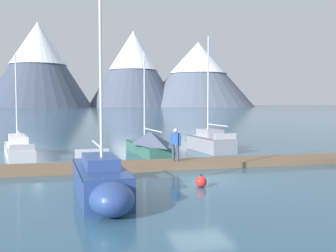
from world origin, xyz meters
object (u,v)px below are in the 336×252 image
at_px(mooring_buoy_channel_marker, 201,182).
at_px(sailboat_nearest_berth, 18,148).
at_px(sailboat_second_berth, 102,181).
at_px(sailboat_mid_dock_port, 147,143).
at_px(sailboat_mid_dock_starboard, 207,141).
at_px(person_on_dock, 176,143).

bearing_deg(mooring_buoy_channel_marker, sailboat_nearest_berth, 126.40).
relative_size(sailboat_nearest_berth, mooring_buoy_channel_marker, 14.07).
distance_m(sailboat_second_berth, sailboat_mid_dock_port, 12.20).
xyz_separation_m(sailboat_mid_dock_starboard, mooring_buoy_channel_marker, (-4.12, -11.49, -0.40)).
bearing_deg(sailboat_mid_dock_port, mooring_buoy_channel_marker, -88.59).
bearing_deg(sailboat_second_berth, mooring_buoy_channel_marker, 15.65).
bearing_deg(person_on_dock, sailboat_nearest_berth, 143.92).
height_order(sailboat_second_berth, person_on_dock, sailboat_second_berth).
bearing_deg(sailboat_nearest_berth, sailboat_second_berth, -70.70).
distance_m(sailboat_second_berth, sailboat_mid_dock_starboard, 14.96).
relative_size(sailboat_nearest_berth, sailboat_mid_dock_starboard, 0.94).
xyz_separation_m(sailboat_second_berth, sailboat_mid_dock_starboard, (8.06, 12.60, -0.04)).
xyz_separation_m(sailboat_second_berth, mooring_buoy_channel_marker, (3.95, 1.11, -0.43)).
height_order(sailboat_mid_dock_port, person_on_dock, sailboat_mid_dock_port).
xyz_separation_m(sailboat_nearest_berth, mooring_buoy_channel_marker, (8.26, -11.20, -0.29)).
xyz_separation_m(sailboat_second_berth, sailboat_mid_dock_port, (3.69, 11.63, 0.04)).
bearing_deg(sailboat_mid_dock_starboard, person_on_dock, -121.03).
bearing_deg(mooring_buoy_channel_marker, person_on_dock, 87.45).
bearing_deg(sailboat_mid_dock_port, sailboat_mid_dock_starboard, 12.43).
height_order(sailboat_nearest_berth, sailboat_second_berth, sailboat_second_berth).
bearing_deg(mooring_buoy_channel_marker, sailboat_mid_dock_starboard, 70.29).
height_order(sailboat_nearest_berth, sailboat_mid_dock_starboard, sailboat_mid_dock_starboard).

